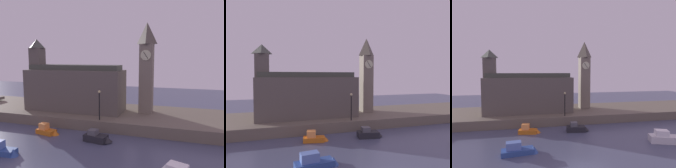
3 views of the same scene
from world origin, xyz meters
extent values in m
cube|color=#6B6051|center=(0.00, 20.00, 0.75)|extent=(70.00, 12.00, 1.50)
cube|color=slate|center=(6.37, 20.84, 6.66)|extent=(1.97, 1.97, 10.32)
cylinder|color=beige|center=(6.37, 19.80, 10.19)|extent=(1.50, 0.12, 1.50)
cube|color=black|center=(6.37, 19.73, 10.19)|extent=(0.72, 0.04, 1.03)
pyramid|color=#554E43|center=(6.37, 20.84, 13.39)|extent=(2.16, 2.16, 3.15)
cube|color=#5B544C|center=(-4.71, 19.10, 4.70)|extent=(15.55, 5.07, 6.39)
cube|color=#5B544C|center=(-11.51, 19.10, 6.44)|extent=(1.93, 1.93, 9.88)
pyramid|color=#474C42|center=(-11.51, 19.10, 12.10)|extent=(2.13, 2.13, 1.43)
cube|color=#42473D|center=(-4.71, 19.10, 8.29)|extent=(14.77, 3.04, 0.80)
cylinder|color=black|center=(1.08, 14.74, 3.34)|extent=(0.16, 0.16, 3.67)
sphere|color=#F2E099|center=(1.08, 14.74, 5.35)|extent=(0.36, 0.36, 0.36)
cube|color=#232328|center=(2.01, 11.01, 0.40)|extent=(2.90, 1.82, 0.81)
cube|color=#515156|center=(1.69, 11.01, 1.11)|extent=(1.16, 1.16, 0.60)
cone|color=#232328|center=(3.38, 11.01, 0.44)|extent=(1.49, 1.49, 0.68)
cube|color=#2D4C93|center=(-6.19, 4.78, 0.28)|extent=(3.58, 1.70, 0.57)
cube|color=#5B7AC1|center=(-6.61, 4.78, 0.97)|extent=(1.69, 1.10, 0.82)
cone|color=#2D4C93|center=(-4.46, 4.78, 0.31)|extent=(1.33, 1.33, 0.87)
cube|color=orange|center=(-5.08, 11.47, 0.30)|extent=(2.75, 1.71, 0.60)
cube|color=#FF9947|center=(-5.39, 11.47, 1.00)|extent=(1.22, 1.06, 0.80)
cone|color=orange|center=(-3.80, 11.47, 0.33)|extent=(1.31, 1.31, 0.64)
camera|label=1|loc=(11.60, -12.85, 10.05)|focal=36.07mm
camera|label=2|loc=(-9.08, -11.85, 8.10)|focal=30.99mm
camera|label=3|loc=(-5.08, -15.43, 8.97)|focal=29.72mm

